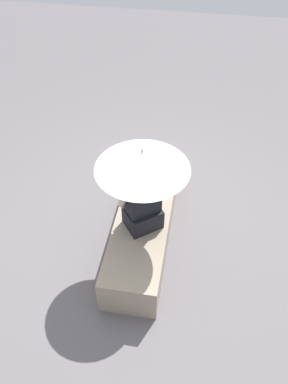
{
  "coord_description": "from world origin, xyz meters",
  "views": [
    {
      "loc": [
        -2.85,
        -0.47,
        3.47
      ],
      "look_at": [
        -0.12,
        -0.01,
        0.77
      ],
      "focal_mm": 36.59,
      "sensor_mm": 36.0,
      "label": 1
    }
  ],
  "objects": [
    {
      "name": "parasol",
      "position": [
        -0.28,
        -0.02,
        1.31
      ],
      "size": [
        0.86,
        0.86,
        1.02
      ],
      "color": "#B7B7BC",
      "rests_on": "stone_bench"
    },
    {
      "name": "handbag_black",
      "position": [
        0.5,
        -0.08,
        0.58
      ],
      "size": [
        0.25,
        0.19,
        0.33
      ],
      "color": "black",
      "rests_on": "stone_bench"
    },
    {
      "name": "stone_bench",
      "position": [
        0.0,
        0.0,
        0.21
      ],
      "size": [
        2.08,
        0.56,
        0.42
      ],
      "primitive_type": "cube",
      "color": "gray",
      "rests_on": "ground"
    },
    {
      "name": "ground_plane",
      "position": [
        0.0,
        0.0,
        0.0
      ],
      "size": [
        14.0,
        14.0,
        0.0
      ],
      "primitive_type": "plane",
      "color": "#605B5E"
    },
    {
      "name": "person_seated",
      "position": [
        -0.24,
        -0.02,
        0.81
      ],
      "size": [
        0.44,
        0.49,
        0.9
      ],
      "color": "black",
      "rests_on": "stone_bench"
    }
  ]
}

